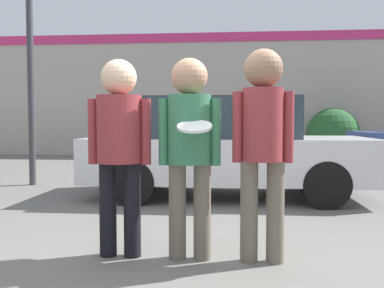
{
  "coord_description": "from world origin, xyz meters",
  "views": [
    {
      "loc": [
        0.46,
        -3.58,
        1.21
      ],
      "look_at": [
        0.11,
        0.29,
        0.99
      ],
      "focal_mm": 40.0,
      "sensor_mm": 36.0,
      "label": 1
    }
  ],
  "objects_px": {
    "person_left": "(119,138)",
    "parked_car_near": "(226,148)",
    "person_right": "(263,135)",
    "shrub": "(333,134)",
    "person_middle_with_frisbee": "(190,139)"
  },
  "relations": [
    {
      "from": "person_right",
      "to": "shrub",
      "type": "bearing_deg",
      "value": 73.87
    },
    {
      "from": "person_left",
      "to": "person_right",
      "type": "relative_size",
      "value": 0.96
    },
    {
      "from": "parked_car_near",
      "to": "person_right",
      "type": "bearing_deg",
      "value": -83.86
    },
    {
      "from": "person_middle_with_frisbee",
      "to": "person_right",
      "type": "height_order",
      "value": "person_right"
    },
    {
      "from": "person_right",
      "to": "person_left",
      "type": "bearing_deg",
      "value": 177.79
    },
    {
      "from": "shrub",
      "to": "person_middle_with_frisbee",
      "type": "bearing_deg",
      "value": -109.45
    },
    {
      "from": "person_middle_with_frisbee",
      "to": "shrub",
      "type": "distance_m",
      "value": 10.4
    },
    {
      "from": "person_right",
      "to": "parked_car_near",
      "type": "height_order",
      "value": "person_right"
    },
    {
      "from": "person_middle_with_frisbee",
      "to": "person_left",
      "type": "bearing_deg",
      "value": 177.74
    },
    {
      "from": "person_left",
      "to": "person_right",
      "type": "xyz_separation_m",
      "value": [
        1.24,
        -0.05,
        0.03
      ]
    },
    {
      "from": "person_left",
      "to": "shrub",
      "type": "relative_size",
      "value": 1.09
    },
    {
      "from": "person_left",
      "to": "parked_car_near",
      "type": "height_order",
      "value": "person_left"
    },
    {
      "from": "person_right",
      "to": "shrub",
      "type": "height_order",
      "value": "person_right"
    },
    {
      "from": "person_right",
      "to": "shrub",
      "type": "distance_m",
      "value": 10.24
    },
    {
      "from": "person_left",
      "to": "person_right",
      "type": "height_order",
      "value": "person_right"
    }
  ]
}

